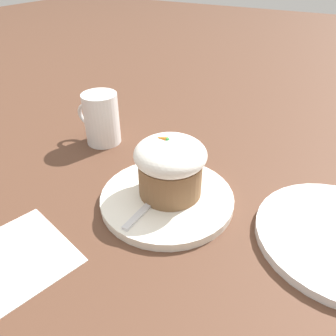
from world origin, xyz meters
TOP-DOWN VIEW (x-y plane):
  - ground_plane at (0.00, 0.00)m, footprint 4.00×4.00m
  - dessert_plate at (0.00, 0.00)m, footprint 0.21×0.21m
  - carrot_cake at (0.00, -0.01)m, footprint 0.11×0.11m
  - spoon at (0.01, 0.01)m, footprint 0.03×0.12m
  - coffee_cup at (0.21, -0.10)m, footprint 0.10×0.07m
  - paper_napkin at (0.11, 0.19)m, footprint 0.17×0.15m

SIDE VIEW (x-z plane):
  - ground_plane at x=0.00m, z-range 0.00..0.00m
  - paper_napkin at x=0.11m, z-range 0.00..0.00m
  - dessert_plate at x=0.00m, z-range 0.00..0.01m
  - spoon at x=0.01m, z-range 0.01..0.02m
  - coffee_cup at x=0.21m, z-range 0.00..0.10m
  - carrot_cake at x=0.00m, z-range 0.01..0.11m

